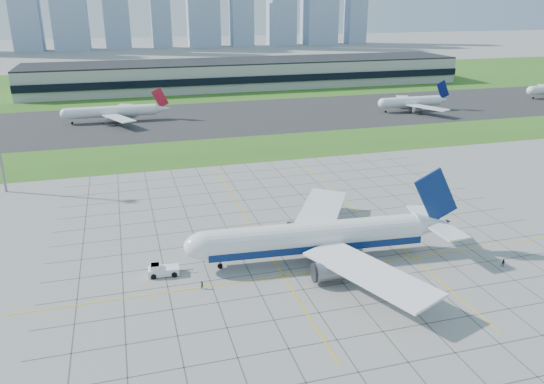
# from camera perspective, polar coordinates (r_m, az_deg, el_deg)

# --- Properties ---
(ground) EXTENTS (1400.00, 1400.00, 0.00)m
(ground) POSITION_cam_1_polar(r_m,az_deg,el_deg) (108.66, 5.99, -7.74)
(ground) COLOR gray
(ground) RESTS_ON ground
(grass_median) EXTENTS (700.00, 35.00, 0.04)m
(grass_median) POSITION_cam_1_polar(r_m,az_deg,el_deg) (189.39, -4.18, 4.56)
(grass_median) COLOR #2F661D
(grass_median) RESTS_ON ground
(asphalt_taxiway) EXTENTS (700.00, 75.00, 0.04)m
(asphalt_taxiway) POSITION_cam_1_polar(r_m,az_deg,el_deg) (241.97, -6.96, 7.88)
(asphalt_taxiway) COLOR #383838
(asphalt_taxiway) RESTS_ON ground
(grass_far) EXTENTS (700.00, 145.00, 0.04)m
(grass_far) POSITION_cam_1_polar(r_m,az_deg,el_deg) (349.37, -10.02, 11.46)
(grass_far) COLOR #2F661D
(grass_far) RESTS_ON ground
(apron_markings) EXTENTS (120.00, 130.00, 0.03)m
(apron_markings) POSITION_cam_1_polar(r_m,az_deg,el_deg) (118.02, 4.18, -5.31)
(apron_markings) COLOR #474744
(apron_markings) RESTS_ON ground
(terminal) EXTENTS (260.00, 43.00, 15.80)m
(terminal) POSITION_cam_1_polar(r_m,az_deg,el_deg) (330.57, -2.52, 12.64)
(terminal) COLOR #B7B7B2
(terminal) RESTS_ON ground
(airliner) EXTENTS (57.62, 58.20, 18.13)m
(airliner) POSITION_cam_1_polar(r_m,az_deg,el_deg) (108.37, 4.90, -4.85)
(airliner) COLOR white
(airliner) RESTS_ON ground
(pushback_tug) EXTENTS (8.70, 3.41, 2.40)m
(pushback_tug) POSITION_cam_1_polar(r_m,az_deg,el_deg) (105.86, -11.73, -8.22)
(pushback_tug) COLOR white
(pushback_tug) RESTS_ON ground
(crew_near) EXTENTS (0.69, 0.68, 1.60)m
(crew_near) POSITION_cam_1_polar(r_m,az_deg,el_deg) (100.13, -7.53, -9.87)
(crew_near) COLOR black
(crew_near) RESTS_ON ground
(crew_far) EXTENTS (1.00, 0.95, 1.62)m
(crew_far) POSITION_cam_1_polar(r_m,az_deg,el_deg) (116.57, 23.64, -6.98)
(crew_far) COLOR black
(crew_far) RESTS_ON ground
(distant_jet_1) EXTENTS (43.61, 42.66, 14.08)m
(distant_jet_1) POSITION_cam_1_polar(r_m,az_deg,el_deg) (242.80, -16.71, 8.30)
(distant_jet_1) COLOR white
(distant_jet_1) RESTS_ON ground
(distant_jet_2) EXTENTS (35.07, 42.66, 14.08)m
(distant_jet_2) POSITION_cam_1_polar(r_m,az_deg,el_deg) (264.12, 14.86, 9.37)
(distant_jet_2) COLOR white
(distant_jet_2) RESTS_ON ground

